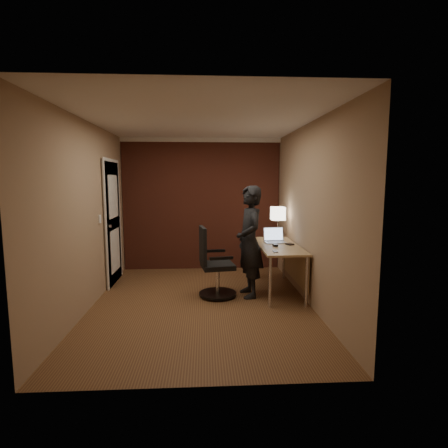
{
  "coord_description": "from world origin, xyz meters",
  "views": [
    {
      "loc": [
        0.05,
        -4.73,
        1.73
      ],
      "look_at": [
        0.35,
        0.55,
        1.05
      ],
      "focal_mm": 28.0,
      "sensor_mm": 36.0,
      "label": 1
    }
  ],
  "objects": [
    {
      "name": "phone",
      "position": [
        1.03,
        -0.03,
        0.73
      ],
      "size": [
        0.06,
        0.12,
        0.01
      ],
      "primitive_type": "cube",
      "rotation": [
        0.0,
        0.0,
        0.01
      ],
      "color": "black",
      "rests_on": "desk"
    },
    {
      "name": "wallet",
      "position": [
        1.36,
        0.47,
        0.74
      ],
      "size": [
        0.13,
        0.14,
        0.02
      ],
      "primitive_type": "cube",
      "rotation": [
        0.0,
        0.0,
        0.43
      ],
      "color": "black",
      "rests_on": "desk"
    },
    {
      "name": "desk",
      "position": [
        1.25,
        0.48,
        0.6
      ],
      "size": [
        0.6,
        1.5,
        0.73
      ],
      "color": "tan",
      "rests_on": "ground"
    },
    {
      "name": "laptop",
      "position": [
        1.17,
        0.72,
        0.79
      ],
      "size": [
        0.35,
        0.28,
        0.23
      ],
      "color": "silver",
      "rests_on": "desk"
    },
    {
      "name": "room",
      "position": [
        -0.27,
        1.54,
        1.37
      ],
      "size": [
        4.0,
        4.0,
        4.0
      ],
      "color": "brown",
      "rests_on": "ground"
    },
    {
      "name": "desk_lamp",
      "position": [
        1.3,
        1.09,
        1.15
      ],
      "size": [
        0.22,
        0.22,
        0.54
      ],
      "color": "silver",
      "rests_on": "desk"
    },
    {
      "name": "person",
      "position": [
        0.71,
        0.29,
        0.82
      ],
      "size": [
        0.48,
        0.65,
        1.64
      ],
      "primitive_type": "imported",
      "rotation": [
        0.0,
        0.0,
        -1.41
      ],
      "color": "black",
      "rests_on": "ground"
    },
    {
      "name": "office_chair",
      "position": [
        0.18,
        0.28,
        0.45
      ],
      "size": [
        0.56,
        0.61,
        1.02
      ],
      "color": "black",
      "rests_on": "ground"
    },
    {
      "name": "mouse",
      "position": [
        1.11,
        0.37,
        0.75
      ],
      "size": [
        0.07,
        0.11,
        0.03
      ],
      "primitive_type": "cube",
      "rotation": [
        0.0,
        0.0,
        0.09
      ],
      "color": "black",
      "rests_on": "desk"
    }
  ]
}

